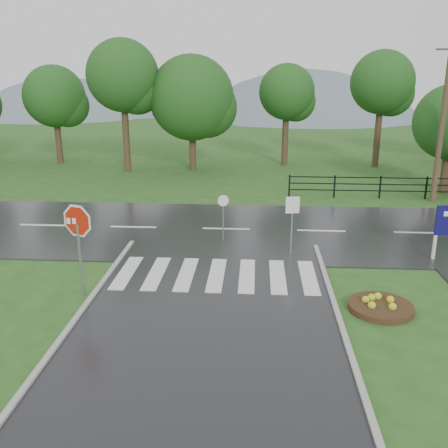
{
  "coord_description": "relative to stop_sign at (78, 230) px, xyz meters",
  "views": [
    {
      "loc": [
        1.25,
        -10.11,
        6.5
      ],
      "look_at": [
        0.18,
        6.0,
        1.5
      ],
      "focal_mm": 40.0,
      "sensor_mm": 36.0,
      "label": 1
    }
  ],
  "objects": [
    {
      "name": "flower_bed",
      "position": [
        8.73,
        -0.46,
        -1.93
      ],
      "size": [
        1.81,
        1.81,
        0.36
      ],
      "color": "#332111",
      "rests_on": "ground"
    },
    {
      "name": "main_road",
      "position": [
        3.91,
        6.64,
        -2.06
      ],
      "size": [
        90.0,
        8.0,
        0.04
      ],
      "primitive_type": "cube",
      "color": "black",
      "rests_on": "ground"
    },
    {
      "name": "stop_sign",
      "position": [
        0.0,
        0.0,
        0.0
      ],
      "size": [
        1.26,
        0.47,
        2.99
      ],
      "color": "#939399",
      "rests_on": "ground"
    },
    {
      "name": "treeline",
      "position": [
        4.91,
        20.64,
        -2.06
      ],
      "size": [
        83.2,
        5.2,
        10.0
      ],
      "color": "#194916",
      "rests_on": "ground"
    },
    {
      "name": "utility_pole_east",
      "position": [
        14.25,
        12.14,
        2.04
      ],
      "size": [
        1.44,
        0.27,
        8.06
      ],
      "color": "#473523",
      "rests_on": "ground"
    },
    {
      "name": "ground",
      "position": [
        3.91,
        -3.36,
        -2.06
      ],
      "size": [
        120.0,
        120.0,
        0.0
      ],
      "primitive_type": "plane",
      "color": "#27531B",
      "rests_on": "ground"
    },
    {
      "name": "hills",
      "position": [
        7.4,
        61.64,
        -17.6
      ],
      "size": [
        102.0,
        48.0,
        48.0
      ],
      "color": "slate",
      "rests_on": "ground"
    },
    {
      "name": "crosswalk",
      "position": [
        3.91,
        1.64,
        -2.0
      ],
      "size": [
        6.5,
        2.8,
        0.02
      ],
      "color": "silver",
      "rests_on": "ground"
    },
    {
      "name": "reg_sign_round",
      "position": [
        3.89,
        5.13,
        -0.83
      ],
      "size": [
        0.43,
        0.16,
        1.89
      ],
      "color": "#939399",
      "rests_on": "ground"
    },
    {
      "name": "reg_sign_small",
      "position": [
        6.45,
        3.71,
        -0.49
      ],
      "size": [
        0.49,
        0.08,
        2.23
      ],
      "color": "#939399",
      "rests_on": "ground"
    },
    {
      "name": "fence_west",
      "position": [
        11.66,
        12.64,
        -1.34
      ],
      "size": [
        9.58,
        0.08,
        1.2
      ],
      "color": "black",
      "rests_on": "ground"
    }
  ]
}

